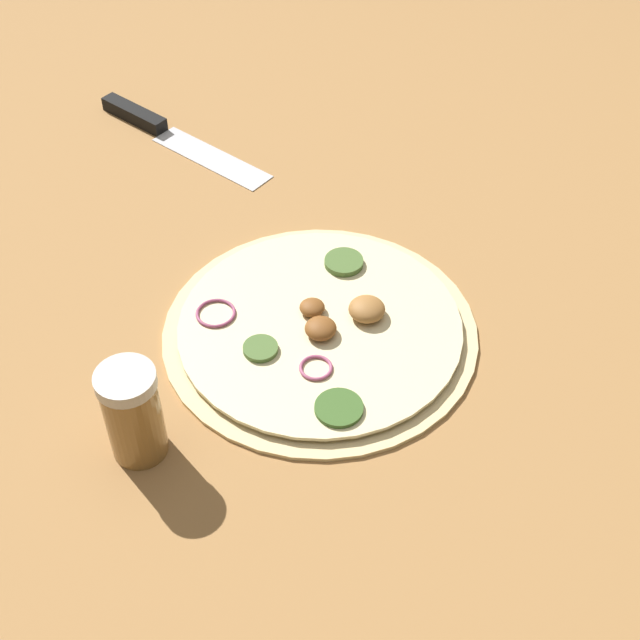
# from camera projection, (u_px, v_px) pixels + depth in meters

# --- Properties ---
(ground_plane) EXTENTS (3.00, 3.00, 0.00)m
(ground_plane) POSITION_uv_depth(u_px,v_px,m) (320.00, 333.00, 0.90)
(ground_plane) COLOR #9E703F
(pizza) EXTENTS (0.32, 0.32, 0.03)m
(pizza) POSITION_uv_depth(u_px,v_px,m) (320.00, 328.00, 0.89)
(pizza) COLOR beige
(pizza) RESTS_ON ground_plane
(knife) EXTENTS (0.06, 0.28, 0.02)m
(knife) POSITION_uv_depth(u_px,v_px,m) (157.00, 127.00, 1.15)
(knife) COLOR silver
(knife) RESTS_ON ground_plane
(spice_jar) EXTENTS (0.05, 0.05, 0.10)m
(spice_jar) POSITION_uv_depth(u_px,v_px,m) (133.00, 413.00, 0.76)
(spice_jar) COLOR olive
(spice_jar) RESTS_ON ground_plane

